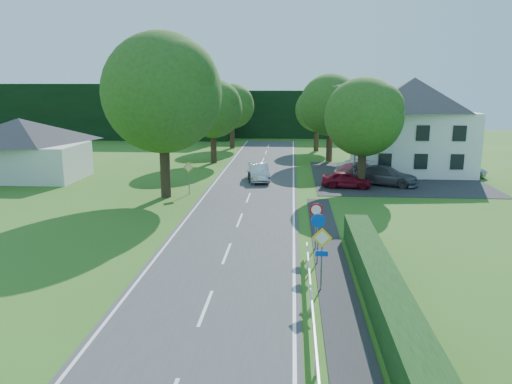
# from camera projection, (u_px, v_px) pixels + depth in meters

# --- Properties ---
(road) EXTENTS (7.00, 80.00, 0.04)m
(road) POSITION_uv_depth(u_px,v_px,m) (243.00, 212.00, 31.92)
(road) COLOR #3B3C3E
(road) RESTS_ON ground
(footpath) EXTENTS (1.50, 44.00, 0.04)m
(footpath) POSITION_uv_depth(u_px,v_px,m) (355.00, 376.00, 14.03)
(footpath) COLOR #242426
(footpath) RESTS_ON ground
(parking_pad) EXTENTS (14.00, 16.00, 0.04)m
(parking_pad) POSITION_uv_depth(u_px,v_px,m) (393.00, 177.00, 43.74)
(parking_pad) COLOR #242426
(parking_pad) RESTS_ON ground
(line_edge_left) EXTENTS (0.12, 80.00, 0.01)m
(line_edge_left) POSITION_uv_depth(u_px,v_px,m) (193.00, 211.00, 32.14)
(line_edge_left) COLOR white
(line_edge_left) RESTS_ON road
(line_edge_right) EXTENTS (0.12, 80.00, 0.01)m
(line_edge_right) POSITION_uv_depth(u_px,v_px,m) (294.00, 213.00, 31.68)
(line_edge_right) COLOR white
(line_edge_right) RESTS_ON road
(line_centre) EXTENTS (0.12, 80.00, 0.01)m
(line_centre) POSITION_uv_depth(u_px,v_px,m) (243.00, 212.00, 31.91)
(line_centre) COLOR white
(line_centre) RESTS_ON road
(tree_main) EXTENTS (9.40, 9.40, 11.64)m
(tree_main) POSITION_uv_depth(u_px,v_px,m) (163.00, 116.00, 35.00)
(tree_main) COLOR #274E17
(tree_main) RESTS_ON ground
(tree_left_far) EXTENTS (7.00, 7.00, 8.58)m
(tree_left_far) POSITION_uv_depth(u_px,v_px,m) (213.00, 121.00, 50.84)
(tree_left_far) COLOR #274E17
(tree_left_far) RESTS_ON ground
(tree_right_far) EXTENTS (7.40, 7.40, 9.09)m
(tree_right_far) POSITION_uv_depth(u_px,v_px,m) (330.00, 118.00, 51.89)
(tree_right_far) COLOR #274E17
(tree_right_far) RESTS_ON ground
(tree_left_back) EXTENTS (6.60, 6.60, 8.07)m
(tree_left_back) POSITION_uv_depth(u_px,v_px,m) (232.00, 116.00, 62.56)
(tree_left_back) COLOR #274E17
(tree_left_back) RESTS_ON ground
(tree_right_back) EXTENTS (6.20, 6.20, 7.56)m
(tree_right_back) POSITION_uv_depth(u_px,v_px,m) (317.00, 120.00, 59.92)
(tree_right_back) COLOR #274E17
(tree_right_back) RESTS_ON ground
(tree_right_mid) EXTENTS (7.00, 7.00, 8.58)m
(tree_right_mid) POSITION_uv_depth(u_px,v_px,m) (363.00, 134.00, 38.20)
(tree_right_mid) COLOR #274E17
(tree_right_mid) RESTS_ON ground
(treeline_left) EXTENTS (44.00, 6.00, 8.00)m
(treeline_left) POSITION_uv_depth(u_px,v_px,m) (83.00, 111.00, 73.97)
(treeline_left) COLOR black
(treeline_left) RESTS_ON ground
(treeline_right) EXTENTS (30.00, 5.00, 7.00)m
(treeline_right) POSITION_uv_depth(u_px,v_px,m) (325.00, 114.00, 75.43)
(treeline_right) COLOR black
(treeline_right) RESTS_ON ground
(bungalow_left) EXTENTS (11.00, 6.50, 5.20)m
(bungalow_left) POSITION_uv_depth(u_px,v_px,m) (21.00, 148.00, 42.50)
(bungalow_left) COLOR silver
(bungalow_left) RESTS_ON ground
(house_white) EXTENTS (10.60, 8.40, 8.60)m
(house_white) POSITION_uv_depth(u_px,v_px,m) (412.00, 124.00, 45.58)
(house_white) COLOR white
(house_white) RESTS_ON ground
(streetlight) EXTENTS (2.03, 0.18, 8.00)m
(streetlight) POSITION_uv_depth(u_px,v_px,m) (354.00, 129.00, 40.14)
(streetlight) COLOR slate
(streetlight) RESTS_ON ground
(sign_priority_right) EXTENTS (0.78, 0.09, 2.59)m
(sign_priority_right) POSITION_uv_depth(u_px,v_px,m) (322.00, 247.00, 19.52)
(sign_priority_right) COLOR slate
(sign_priority_right) RESTS_ON ground
(sign_roundabout) EXTENTS (0.64, 0.08, 2.37)m
(sign_roundabout) POSITION_uv_depth(u_px,v_px,m) (318.00, 229.00, 22.47)
(sign_roundabout) COLOR slate
(sign_roundabout) RESTS_ON ground
(sign_speed_limit) EXTENTS (0.64, 0.11, 2.37)m
(sign_speed_limit) POSITION_uv_depth(u_px,v_px,m) (316.00, 215.00, 24.39)
(sign_speed_limit) COLOR slate
(sign_speed_limit) RESTS_ON ground
(sign_priority_left) EXTENTS (0.78, 0.09, 2.44)m
(sign_priority_left) POSITION_uv_depth(u_px,v_px,m) (189.00, 172.00, 36.72)
(sign_priority_left) COLOR slate
(sign_priority_left) RESTS_ON ground
(moving_car) EXTENTS (2.21, 4.60, 1.45)m
(moving_car) POSITION_uv_depth(u_px,v_px,m) (259.00, 172.00, 41.87)
(moving_car) COLOR silver
(moving_car) RESTS_ON road
(motorcycle) EXTENTS (0.94, 1.99, 1.01)m
(motorcycle) POSITION_uv_depth(u_px,v_px,m) (249.00, 175.00, 41.66)
(motorcycle) COLOR black
(motorcycle) RESTS_ON road
(parked_car_red) EXTENTS (4.03, 2.06, 1.31)m
(parked_car_red) POSITION_uv_depth(u_px,v_px,m) (347.00, 179.00, 39.11)
(parked_car_red) COLOR maroon
(parked_car_red) RESTS_ON parking_pad
(parked_car_silver_a) EXTENTS (4.88, 2.64, 1.53)m
(parked_car_silver_a) POSITION_uv_depth(u_px,v_px,m) (363.00, 169.00, 43.24)
(parked_car_silver_a) COLOR silver
(parked_car_silver_a) RESTS_ON parking_pad
(parked_car_grey) EXTENTS (5.65, 4.12, 1.52)m
(parked_car_grey) POSITION_uv_depth(u_px,v_px,m) (385.00, 175.00, 40.25)
(parked_car_grey) COLOR #56565B
(parked_car_grey) RESTS_ON parking_pad
(parked_car_silver_b) EXTENTS (5.16, 2.88, 1.36)m
(parked_car_silver_b) POSITION_uv_depth(u_px,v_px,m) (457.00, 169.00, 43.87)
(parked_car_silver_b) COLOR silver
(parked_car_silver_b) RESTS_ON parking_pad
(parasol) EXTENTS (2.71, 2.73, 1.86)m
(parasol) POSITION_uv_depth(u_px,v_px,m) (367.00, 170.00, 41.68)
(parasol) COLOR red
(parasol) RESTS_ON parking_pad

